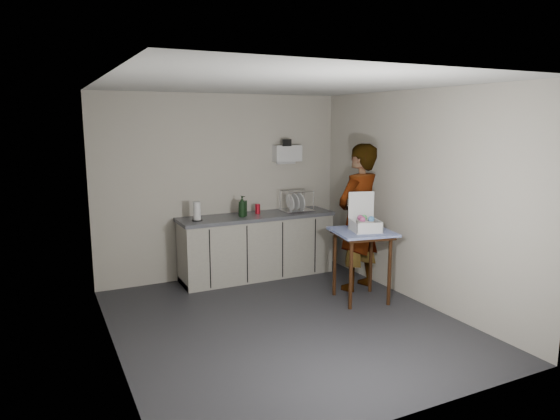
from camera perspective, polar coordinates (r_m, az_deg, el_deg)
name	(u,v)px	position (r m, az deg, el deg)	size (l,w,h in m)	color
ground	(285,323)	(5.71, 0.57, -12.77)	(4.00, 4.00, 0.00)	#29292E
wall_back	(222,187)	(7.16, -6.59, 2.66)	(3.60, 0.02, 2.60)	beige
wall_right	(415,197)	(6.34, 15.20, 1.41)	(0.02, 4.00, 2.60)	beige
wall_left	(111,223)	(4.83, -18.76, -1.46)	(0.02, 4.00, 2.60)	beige
ceiling	(285,84)	(5.27, 0.62, 14.17)	(3.60, 4.00, 0.01)	silver
kitchen_counter	(257,248)	(7.20, -2.66, -4.31)	(2.24, 0.62, 0.91)	black
wall_shelf	(287,154)	(7.44, 0.83, 6.47)	(0.42, 0.18, 0.37)	white
side_table	(362,240)	(6.25, 9.37, -3.36)	(0.80, 0.80, 0.89)	#3B190D
standing_man	(358,217)	(6.65, 8.94, -0.85)	(0.71, 0.47, 1.94)	#B2A593
soap_bottle	(242,206)	(6.92, -4.35, 0.41)	(0.11, 0.11, 0.29)	black
soda_can	(258,209)	(7.17, -2.56, 0.13)	(0.07, 0.07, 0.14)	red
dark_bottle	(245,208)	(7.01, -4.04, 0.21)	(0.06, 0.06, 0.21)	black
paper_towel	(197,212)	(6.73, -9.48, -0.20)	(0.14, 0.14, 0.26)	black
dish_rack	(296,207)	(7.34, 1.86, 0.40)	(0.45, 0.34, 0.31)	silver
bakery_box	(365,222)	(6.20, 9.67, -1.42)	(0.41, 0.42, 0.46)	white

